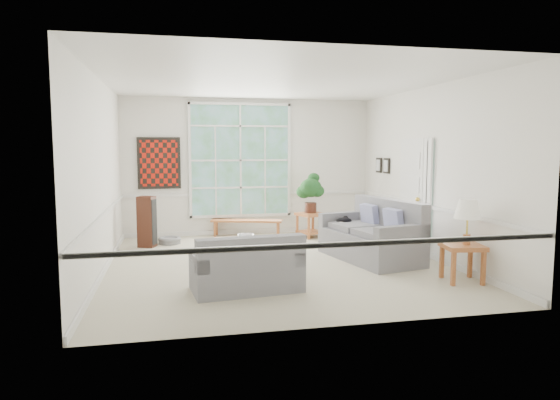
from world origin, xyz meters
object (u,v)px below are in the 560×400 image
at_px(loveseat_right, 370,230).
at_px(end_table, 311,225).
at_px(side_table, 462,263).
at_px(coffee_table, 248,251).
at_px(loveseat_front, 246,262).

relative_size(loveseat_right, end_table, 3.62).
bearing_deg(end_table, side_table, -73.29).
relative_size(loveseat_right, coffee_table, 1.78).
xyz_separation_m(coffee_table, end_table, (1.67, 2.06, 0.06)).
height_order(loveseat_front, side_table, loveseat_front).
bearing_deg(loveseat_front, loveseat_right, 24.41).
bearing_deg(coffee_table, loveseat_right, -9.55).
bearing_deg(coffee_table, loveseat_front, -102.92).
distance_m(loveseat_right, loveseat_front, 2.76).
bearing_deg(end_table, loveseat_right, -79.51).
distance_m(coffee_table, side_table, 3.40).
distance_m(end_table, side_table, 4.08).
height_order(loveseat_right, loveseat_front, loveseat_right).
xyz_separation_m(coffee_table, side_table, (2.85, -1.85, 0.07)).
height_order(coffee_table, end_table, end_table).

